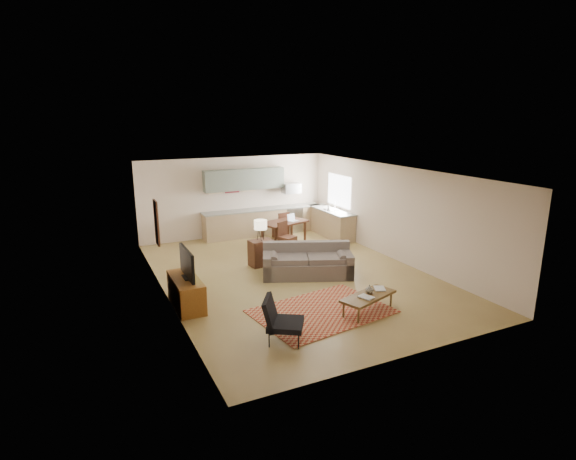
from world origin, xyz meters
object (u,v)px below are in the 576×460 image
armchair (286,320)px  tv_credenza (186,292)px  coffee_table (368,304)px  sofa (307,261)px  dining_table (284,233)px  console_table (261,253)px

armchair → tv_credenza: (-1.28, 2.36, -0.10)m
coffee_table → armchair: armchair is taller
coffee_table → sofa: bearing=73.6°
sofa → dining_table: (0.72, 2.95, -0.04)m
sofa → console_table: bearing=143.0°
sofa → tv_credenza: 3.31m
tv_credenza → dining_table: size_ratio=0.95×
tv_credenza → console_table: (2.51, 1.84, 0.04)m
coffee_table → armchair: bearing=171.1°
coffee_table → console_table: bearing=83.9°
coffee_table → console_table: size_ratio=1.82×
sofa → tv_credenza: sofa is taller
coffee_table → dining_table: bearing=64.8°
coffee_table → dining_table: dining_table is taller
armchair → console_table: 4.37m
dining_table → coffee_table: bearing=-113.8°
armchair → tv_credenza: armchair is taller
sofa → dining_table: 3.04m
sofa → coffee_table: (0.11, -2.52, -0.22)m
dining_table → tv_credenza: bearing=-156.3°
sofa → armchair: bearing=-101.7°
sofa → console_table: sofa is taller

